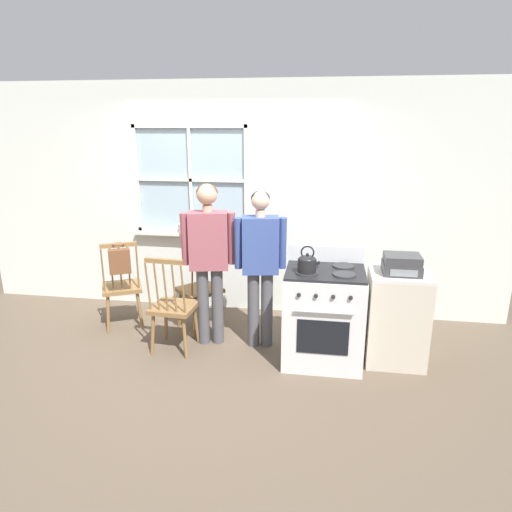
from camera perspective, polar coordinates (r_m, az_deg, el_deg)
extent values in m
plane|color=brown|center=(4.58, -6.20, -13.04)|extent=(16.00, 16.00, 0.00)
cube|color=silver|center=(6.24, -23.16, 6.91)|extent=(2.01, 0.06, 2.70)
cube|color=silver|center=(5.35, 15.30, 6.24)|extent=(3.02, 0.06, 2.70)
cube|color=silver|center=(5.75, -7.68, -1.60)|extent=(1.37, 0.06, 0.95)
cube|color=silver|center=(5.48, -8.51, 18.53)|extent=(1.37, 0.06, 0.48)
cube|color=silver|center=(5.55, -8.09, 2.67)|extent=(1.43, 0.10, 0.03)
cube|color=#9EB7C6|center=(5.52, -8.09, 9.43)|extent=(1.31, 0.01, 1.21)
cube|color=silver|center=(5.49, -8.18, 9.39)|extent=(0.04, 0.02, 1.27)
cube|color=silver|center=(5.49, -8.18, 9.39)|extent=(1.37, 0.02, 0.04)
cube|color=silver|center=(5.72, -14.66, 9.31)|extent=(0.04, 0.03, 1.27)
cube|color=silver|center=(5.34, -1.23, 9.35)|extent=(0.04, 0.03, 1.27)
cube|color=silver|center=(5.45, -8.45, 15.79)|extent=(1.37, 0.03, 0.04)
cube|color=silver|center=(5.60, -7.93, 3.16)|extent=(1.37, 0.03, 0.04)
cube|color=olive|center=(5.37, -16.42, -3.77)|extent=(0.55, 0.55, 0.04)
cylinder|color=olive|center=(5.60, -14.53, -5.35)|extent=(0.06, 0.09, 0.43)
cylinder|color=olive|center=(5.60, -18.01, -5.65)|extent=(0.09, 0.06, 0.43)
cylinder|color=olive|center=(5.30, -14.31, -6.59)|extent=(0.09, 0.06, 0.43)
cylinder|color=olive|center=(5.30, -18.00, -6.91)|extent=(0.06, 0.09, 0.43)
cylinder|color=olive|center=(5.12, -14.58, -1.49)|extent=(0.05, 0.07, 0.52)
cylinder|color=olive|center=(5.12, -15.59, -1.58)|extent=(0.05, 0.07, 0.52)
cylinder|color=olive|center=(5.12, -16.59, -1.66)|extent=(0.05, 0.07, 0.52)
cylinder|color=olive|center=(5.12, -17.59, -1.75)|extent=(0.05, 0.07, 0.52)
cylinder|color=olive|center=(5.12, -18.60, -1.83)|extent=(0.05, 0.07, 0.52)
cube|color=olive|center=(5.05, -16.84, 1.32)|extent=(0.36, 0.20, 0.04)
cube|color=olive|center=(5.11, -7.07, -4.23)|extent=(0.58, 0.58, 0.04)
cylinder|color=olive|center=(5.40, -6.31, -5.72)|extent=(0.05, 0.09, 0.43)
cylinder|color=olive|center=(5.25, -9.48, -6.54)|extent=(0.09, 0.05, 0.43)
cylinder|color=olive|center=(5.15, -4.42, -6.80)|extent=(0.09, 0.05, 0.43)
cylinder|color=olive|center=(4.99, -7.70, -7.71)|extent=(0.05, 0.09, 0.43)
cylinder|color=olive|center=(4.97, -4.39, -1.53)|extent=(0.07, 0.06, 0.52)
cylinder|color=olive|center=(4.93, -5.26, -1.73)|extent=(0.07, 0.06, 0.52)
cylinder|color=olive|center=(4.88, -6.14, -1.93)|extent=(0.07, 0.06, 0.52)
cylinder|color=olive|center=(4.84, -7.05, -2.13)|extent=(0.07, 0.06, 0.52)
cylinder|color=olive|center=(4.80, -7.97, -2.34)|extent=(0.07, 0.06, 0.52)
cube|color=olive|center=(4.80, -6.24, 1.20)|extent=(0.29, 0.30, 0.04)
cube|color=olive|center=(4.69, -10.23, -6.33)|extent=(0.45, 0.43, 0.04)
cylinder|color=olive|center=(4.86, -7.48, -8.41)|extent=(0.07, 0.07, 0.43)
cylinder|color=olive|center=(4.98, -11.18, -7.95)|extent=(0.07, 0.07, 0.43)
cylinder|color=olive|center=(4.59, -8.89, -10.03)|extent=(0.07, 0.07, 0.43)
cylinder|color=olive|center=(4.72, -12.78, -9.48)|extent=(0.07, 0.07, 0.43)
cylinder|color=olive|center=(4.38, -9.10, -4.26)|extent=(0.02, 0.07, 0.52)
cylinder|color=olive|center=(4.41, -10.19, -4.15)|extent=(0.02, 0.07, 0.52)
cylinder|color=olive|center=(4.45, -11.25, -4.04)|extent=(0.02, 0.07, 0.52)
cylinder|color=olive|center=(4.48, -12.31, -3.93)|extent=(0.02, 0.07, 0.52)
cylinder|color=olive|center=(4.52, -13.34, -3.83)|extent=(0.02, 0.07, 0.52)
cube|color=olive|center=(4.36, -11.46, -0.63)|extent=(0.38, 0.07, 0.04)
cylinder|color=#4C4C51|center=(4.78, -6.62, -6.22)|extent=(0.12, 0.12, 0.82)
cylinder|color=#4C4C51|center=(4.77, -4.84, -6.21)|extent=(0.12, 0.12, 0.82)
cube|color=#934C56|center=(4.55, -5.98, 1.94)|extent=(0.42, 0.28, 0.58)
cylinder|color=#934C56|center=(4.55, -8.90, 2.11)|extent=(0.10, 0.13, 0.54)
cylinder|color=#934C56|center=(4.52, -3.09, 2.21)|extent=(0.10, 0.13, 0.54)
cylinder|color=tan|center=(4.48, -6.10, 5.95)|extent=(0.10, 0.10, 0.07)
sphere|color=tan|center=(4.46, -6.15, 7.67)|extent=(0.20, 0.20, 0.20)
ellipsoid|color=brown|center=(4.47, -6.15, 7.93)|extent=(0.21, 0.21, 0.17)
cylinder|color=#4C4C51|center=(4.70, -0.32, -6.67)|extent=(0.12, 0.12, 0.80)
cylinder|color=#4C4C51|center=(4.70, 1.37, -6.65)|extent=(0.12, 0.12, 0.80)
cube|color=#384C8E|center=(4.47, 0.55, 1.39)|extent=(0.39, 0.27, 0.56)
cylinder|color=#384C8E|center=(4.45, -2.24, 1.59)|extent=(0.09, 0.12, 0.52)
cylinder|color=#384C8E|center=(4.46, 3.34, 1.61)|extent=(0.09, 0.12, 0.52)
cylinder|color=beige|center=(4.40, 0.56, 5.36)|extent=(0.10, 0.10, 0.07)
sphere|color=beige|center=(4.38, 0.56, 6.95)|extent=(0.18, 0.18, 0.18)
ellipsoid|color=black|center=(4.39, 0.56, 7.19)|extent=(0.18, 0.18, 0.15)
cube|color=silver|center=(4.44, 8.42, -7.57)|extent=(0.74, 0.64, 0.90)
cube|color=black|center=(4.28, 8.68, -1.90)|extent=(0.73, 0.61, 0.02)
cylinder|color=#2D2D30|center=(4.15, 6.37, -2.12)|extent=(0.20, 0.20, 0.02)
cylinder|color=#2D2D30|center=(4.15, 10.98, -2.32)|extent=(0.20, 0.20, 0.02)
cylinder|color=#2D2D30|center=(4.39, 6.53, -1.06)|extent=(0.20, 0.20, 0.02)
cylinder|color=#2D2D30|center=(4.40, 10.88, -1.25)|extent=(0.20, 0.20, 0.02)
cube|color=silver|center=(4.53, 8.76, 0.35)|extent=(0.74, 0.06, 0.16)
cube|color=black|center=(4.17, 8.33, -10.05)|extent=(0.46, 0.01, 0.32)
cylinder|color=silver|center=(4.05, 8.48, -6.98)|extent=(0.52, 0.02, 0.02)
cylinder|color=#232326|center=(4.01, 5.37, -4.87)|extent=(0.04, 0.02, 0.04)
cylinder|color=#232326|center=(4.00, 7.50, -4.97)|extent=(0.04, 0.02, 0.04)
cylinder|color=#232326|center=(4.01, 9.63, -5.06)|extent=(0.04, 0.02, 0.04)
cylinder|color=#232326|center=(4.01, 11.76, -5.15)|extent=(0.04, 0.02, 0.04)
cylinder|color=black|center=(4.13, 6.40, -1.21)|extent=(0.17, 0.17, 0.12)
ellipsoid|color=black|center=(4.11, 6.43, -0.42)|extent=(0.16, 0.16, 0.07)
sphere|color=black|center=(4.10, 6.45, 0.19)|extent=(0.03, 0.03, 0.03)
cylinder|color=black|center=(4.12, 7.53, -1.02)|extent=(0.08, 0.03, 0.07)
torus|color=black|center=(4.09, 6.46, 0.46)|extent=(0.12, 0.01, 0.12)
cylinder|color=beige|center=(5.55, -9.05, 3.40)|extent=(0.12, 0.12, 0.12)
cylinder|color=#33261C|center=(5.54, -9.07, 3.90)|extent=(0.11, 0.11, 0.01)
cone|color=#2D7038|center=(5.52, -8.92, 4.81)|extent=(0.06, 0.04, 0.17)
cone|color=#2D7038|center=(5.54, -9.21, 4.49)|extent=(0.05, 0.05, 0.10)
cone|color=#2D7038|center=(5.51, -9.18, 4.51)|extent=(0.04, 0.07, 0.12)
cube|color=brown|center=(5.00, -16.67, -0.65)|extent=(0.24, 0.18, 0.26)
torus|color=brown|center=(5.03, -16.86, 1.46)|extent=(0.17, 0.17, 0.01)
cube|color=beige|center=(4.59, 17.13, -7.53)|extent=(0.55, 0.50, 0.87)
cube|color=beige|center=(4.43, 17.62, -2.20)|extent=(0.55, 0.50, 0.03)
cube|color=#38383A|center=(4.40, 17.73, -1.48)|extent=(0.34, 0.28, 0.10)
cube|color=#38383A|center=(4.37, 17.83, -0.36)|extent=(0.32, 0.27, 0.08)
cube|color=gray|center=(4.26, 18.00, -2.07)|extent=(0.24, 0.01, 0.06)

